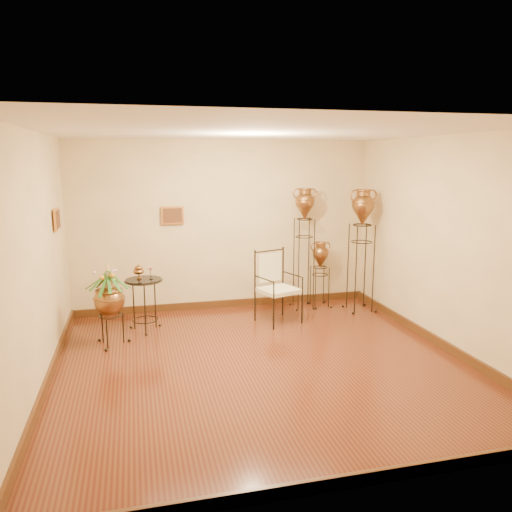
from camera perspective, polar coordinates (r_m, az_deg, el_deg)
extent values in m
plane|color=#572A14|center=(6.33, 0.64, -12.14)|extent=(5.00, 5.00, 0.00)
cube|color=#482810|center=(8.59, -3.52, -5.44)|extent=(5.00, 0.04, 0.12)
cube|color=#482810|center=(4.24, 9.87, -24.10)|extent=(5.00, 0.04, 0.12)
cube|color=#482810|center=(6.22, -22.70, -12.88)|extent=(0.04, 5.00, 0.12)
cube|color=#482810|center=(7.29, 20.12, -9.15)|extent=(0.04, 5.00, 0.12)
cube|color=#D68A3E|center=(8.17, -9.52, 4.60)|extent=(0.36, 0.03, 0.29)
cube|color=#D68A3E|center=(7.20, -21.80, 3.93)|extent=(0.03, 0.36, 0.29)
cube|color=#F6E9BA|center=(7.69, 2.59, -3.95)|extent=(0.68, 0.65, 0.06)
cube|color=#F6E9BA|center=(7.61, 2.61, -1.65)|extent=(0.40, 0.17, 0.44)
cylinder|color=black|center=(7.44, -12.73, -2.67)|extent=(0.53, 0.53, 0.02)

